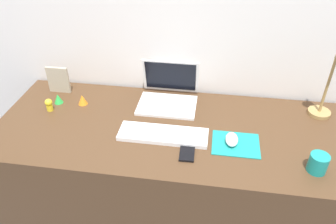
{
  "coord_description": "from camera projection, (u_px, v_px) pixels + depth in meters",
  "views": [
    {
      "loc": [
        0.17,
        -1.24,
        1.7
      ],
      "look_at": [
        -0.02,
        0.0,
        0.83
      ],
      "focal_mm": 35.32,
      "sensor_mm": 36.0,
      "label": 1
    }
  ],
  "objects": [
    {
      "name": "toy_figurine_yellow",
      "position": [
        49.0,
        104.0,
        1.68
      ],
      "size": [
        0.04,
        0.04,
        0.07
      ],
      "color": "yellow",
      "rests_on": "desk"
    },
    {
      "name": "mousepad",
      "position": [
        236.0,
        144.0,
        1.47
      ],
      "size": [
        0.21,
        0.17,
        0.0
      ],
      "primitive_type": "cube",
      "color": "teal",
      "rests_on": "desk"
    },
    {
      "name": "desk_lamp",
      "position": [
        330.0,
        86.0,
        1.55
      ],
      "size": [
        0.11,
        0.15,
        0.37
      ],
      "color": "#A5844C",
      "rests_on": "desk"
    },
    {
      "name": "cell_phone",
      "position": [
        187.0,
        151.0,
        1.43
      ],
      "size": [
        0.07,
        0.13,
        0.01
      ],
      "primitive_type": "cube",
      "rotation": [
        0.0,
        0.0,
        0.03
      ],
      "color": "black",
      "rests_on": "desk"
    },
    {
      "name": "laptop",
      "position": [
        169.0,
        92.0,
        1.74
      ],
      "size": [
        0.3,
        0.26,
        0.21
      ],
      "color": "white",
      "rests_on": "desk"
    },
    {
      "name": "toy_figurine_green",
      "position": [
        58.0,
        99.0,
        1.74
      ],
      "size": [
        0.05,
        0.05,
        0.05
      ],
      "primitive_type": "cone",
      "color": "green",
      "rests_on": "desk"
    },
    {
      "name": "desk",
      "position": [
        172.0,
        182.0,
        1.79
      ],
      "size": [
        1.71,
        0.68,
        0.74
      ],
      "primitive_type": "cube",
      "color": "#4C331E",
      "rests_on": "ground_plane"
    },
    {
      "name": "keyboard",
      "position": [
        163.0,
        135.0,
        1.52
      ],
      "size": [
        0.41,
        0.13,
        0.02
      ],
      "primitive_type": "cube",
      "color": "white",
      "rests_on": "desk"
    },
    {
      "name": "coffee_mug",
      "position": [
        318.0,
        163.0,
        1.32
      ],
      "size": [
        0.08,
        0.08,
        0.08
      ],
      "primitive_type": "cylinder",
      "color": "teal",
      "rests_on": "desk"
    },
    {
      "name": "mouse",
      "position": [
        232.0,
        139.0,
        1.47
      ],
      "size": [
        0.06,
        0.1,
        0.03
      ],
      "primitive_type": "ellipsoid",
      "color": "white",
      "rests_on": "mousepad"
    },
    {
      "name": "back_wall",
      "position": [
        182.0,
        88.0,
        1.89
      ],
      "size": [
        2.91,
        0.05,
        1.48
      ],
      "primitive_type": "cube",
      "color": "silver",
      "rests_on": "ground_plane"
    },
    {
      "name": "picture_frame",
      "position": [
        58.0,
        80.0,
        1.8
      ],
      "size": [
        0.12,
        0.02,
        0.15
      ],
      "primitive_type": "cube",
      "color": "#B2A58C",
      "rests_on": "desk"
    },
    {
      "name": "toy_figurine_orange",
      "position": [
        82.0,
        100.0,
        1.73
      ],
      "size": [
        0.05,
        0.05,
        0.05
      ],
      "primitive_type": "cone",
      "color": "orange",
      "rests_on": "desk"
    }
  ]
}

